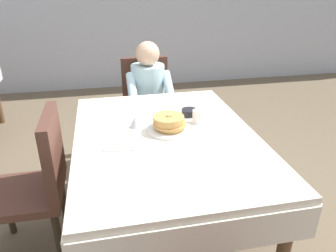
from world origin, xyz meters
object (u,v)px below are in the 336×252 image
object	(u,v)px
cup_coffee	(198,116)
spoon_near_edge	(180,156)
plate_breakfast	(169,130)
diner_person	(149,92)
breakfast_stack	(169,122)
bowl_butter	(189,112)
chair_left_side	(40,178)
syrup_pitcher	(135,122)
fork_left_of_plate	(140,134)
dining_table_main	(166,147)
knife_right_of_plate	(199,129)
chair_diner	(147,101)

from	to	relation	value
cup_coffee	spoon_near_edge	world-z (taller)	cup_coffee
plate_breakfast	diner_person	bearing A→B (deg)	89.08
breakfast_stack	spoon_near_edge	xyz separation A→B (m)	(-0.01, -0.33, -0.06)
cup_coffee	bowl_butter	size ratio (longest dim) A/B	1.03
chair_left_side	syrup_pitcher	distance (m)	0.67
bowl_butter	fork_left_of_plate	distance (m)	0.44
cup_coffee	spoon_near_edge	distance (m)	0.47
cup_coffee	bowl_butter	xyz separation A→B (m)	(-0.03, 0.13, -0.02)
diner_person	chair_left_side	size ratio (longest dim) A/B	1.20
chair_left_side	fork_left_of_plate	size ratio (longest dim) A/B	5.17
bowl_butter	spoon_near_edge	distance (m)	0.57
dining_table_main	cup_coffee	bearing A→B (deg)	28.97
chair_left_side	knife_right_of_plate	xyz separation A→B (m)	(0.99, 0.03, 0.21)
breakfast_stack	bowl_butter	xyz separation A→B (m)	(0.19, 0.21, -0.04)
plate_breakfast	breakfast_stack	xyz separation A→B (m)	(-0.00, -0.00, 0.05)
knife_right_of_plate	fork_left_of_plate	bearing A→B (deg)	90.80
cup_coffee	knife_right_of_plate	distance (m)	0.12
bowl_butter	plate_breakfast	bearing A→B (deg)	-131.23
plate_breakfast	cup_coffee	world-z (taller)	cup_coffee
diner_person	syrup_pitcher	world-z (taller)	diner_person
spoon_near_edge	chair_diner	bearing A→B (deg)	100.72
bowl_butter	chair_left_side	bearing A→B (deg)	-165.08
dining_table_main	diner_person	world-z (taller)	diner_person
diner_person	chair_left_side	xyz separation A→B (m)	(-0.82, -1.01, -0.14)
dining_table_main	chair_diner	distance (m)	1.18
chair_left_side	cup_coffee	world-z (taller)	chair_left_side
breakfast_stack	fork_left_of_plate	world-z (taller)	breakfast_stack
chair_diner	plate_breakfast	world-z (taller)	chair_diner
plate_breakfast	knife_right_of_plate	xyz separation A→B (m)	(0.19, -0.02, -0.01)
chair_left_side	syrup_pitcher	size ratio (longest dim) A/B	11.62
fork_left_of_plate	spoon_near_edge	world-z (taller)	same
chair_left_side	cup_coffee	bearing A→B (deg)	-82.33
dining_table_main	breakfast_stack	world-z (taller)	breakfast_stack
knife_right_of_plate	breakfast_stack	bearing A→B (deg)	84.87
chair_diner	chair_left_side	xyz separation A→B (m)	(-0.82, -1.17, 0.00)
chair_diner	dining_table_main	bearing A→B (deg)	87.64
chair_diner	spoon_near_edge	bearing A→B (deg)	89.02
chair_diner	fork_left_of_plate	world-z (taller)	chair_diner
spoon_near_edge	dining_table_main	bearing A→B (deg)	106.54
chair_left_side	knife_right_of_plate	world-z (taller)	chair_left_side
knife_right_of_plate	spoon_near_edge	bearing A→B (deg)	147.73
chair_left_side	spoon_near_edge	distance (m)	0.87
chair_left_side	plate_breakfast	size ratio (longest dim) A/B	3.32
syrup_pitcher	fork_left_of_plate	bearing A→B (deg)	-84.46
plate_breakfast	fork_left_of_plate	size ratio (longest dim) A/B	1.56
dining_table_main	bowl_butter	distance (m)	0.36
knife_right_of_plate	dining_table_main	bearing A→B (deg)	98.51
chair_diner	breakfast_stack	bearing A→B (deg)	89.19
dining_table_main	plate_breakfast	bearing A→B (deg)	56.95
dining_table_main	plate_breakfast	size ratio (longest dim) A/B	5.44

